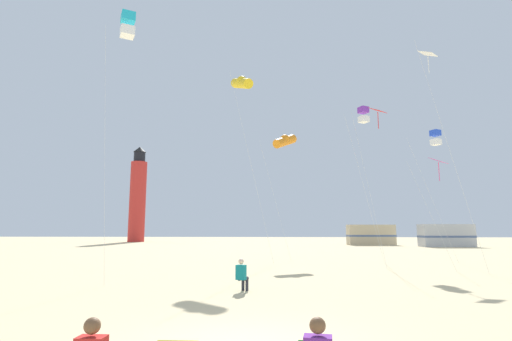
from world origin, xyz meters
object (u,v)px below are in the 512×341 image
at_px(kite_box_violet, 363,115).
at_px(kite_box_blue, 436,138).
at_px(lighthouse_distant, 138,197).
at_px(rv_van_silver, 446,236).
at_px(kite_diamond_white, 430,63).
at_px(kite_flyer_standing, 242,274).
at_px(kite_diamond_rainbow, 438,164).
at_px(rv_van_tan, 371,235).
at_px(kite_tube_gold, 242,83).
at_px(kite_box_cyan, 128,25).
at_px(kite_diamond_scarlet, 377,117).
at_px(kite_tube_orange, 285,141).

bearing_deg(kite_box_violet, kite_box_blue, 16.34).
distance_m(lighthouse_distant, rv_van_silver, 48.94).
height_order(kite_diamond_white, lighthouse_distant, lighthouse_distant).
distance_m(kite_flyer_standing, kite_diamond_rainbow, 14.96).
bearing_deg(lighthouse_distant, rv_van_tan, -15.66).
xyz_separation_m(kite_tube_gold, kite_diamond_rainbow, (11.96, -2.84, -6.42)).
height_order(kite_diamond_rainbow, rv_van_tan, kite_diamond_rainbow).
xyz_separation_m(kite_diamond_white, kite_box_violet, (-2.68, 5.69, -1.39)).
xyz_separation_m(kite_box_cyan, rv_van_silver, (27.78, 34.69, -10.12)).
bearing_deg(rv_van_silver, lighthouse_distant, 156.37).
bearing_deg(rv_van_silver, kite_diamond_rainbow, -117.09).
height_order(kite_box_violet, kite_diamond_rainbow, kite_box_violet).
bearing_deg(kite_diamond_white, kite_box_violet, 115.21).
bearing_deg(kite_diamond_white, rv_van_tan, 83.51).
xyz_separation_m(kite_flyer_standing, rv_van_tan, (14.07, 41.97, 0.78)).
bearing_deg(kite_box_violet, rv_van_tan, 77.03).
distance_m(kite_diamond_scarlet, kite_tube_orange, 8.00).
bearing_deg(kite_flyer_standing, rv_van_tan, -88.67).
distance_m(kite_diamond_scarlet, lighthouse_distant, 52.75).
bearing_deg(kite_box_blue, rv_van_tan, 88.04).
distance_m(kite_box_violet, kite_tube_orange, 6.22).
distance_m(kite_box_cyan, kite_diamond_rainbow, 18.53).
bearing_deg(kite_diamond_white, kite_diamond_rainbow, 65.67).
relative_size(kite_box_violet, kite_box_blue, 1.14).
height_order(kite_diamond_scarlet, kite_box_blue, kite_diamond_scarlet).
bearing_deg(kite_diamond_scarlet, kite_tube_gold, 168.88).
height_order(kite_tube_gold, kite_diamond_rainbow, kite_tube_gold).
relative_size(kite_box_cyan, kite_tube_gold, 0.92).
bearing_deg(kite_tube_gold, kite_box_blue, 12.96).
distance_m(kite_diamond_white, lighthouse_distant, 56.26).
relative_size(kite_box_blue, rv_van_tan, 1.46).
xyz_separation_m(kite_tube_orange, rv_van_silver, (20.42, 21.14, -7.66)).
relative_size(kite_flyer_standing, lighthouse_distant, 0.07).
bearing_deg(lighthouse_distant, rv_van_silver, -19.06).
xyz_separation_m(kite_tube_orange, lighthouse_distant, (-25.44, 36.98, -1.21)).
bearing_deg(kite_diamond_rainbow, kite_tube_orange, 143.43).
relative_size(kite_flyer_standing, kite_box_violet, 0.11).
height_order(lighthouse_distant, rv_van_tan, lighthouse_distant).
height_order(kite_diamond_white, rv_van_silver, kite_diamond_white).
height_order(kite_flyer_standing, kite_diamond_scarlet, kite_diamond_scarlet).
bearing_deg(rv_van_tan, lighthouse_distant, 160.27).
height_order(kite_diamond_scarlet, lighthouse_distant, lighthouse_distant).
distance_m(kite_tube_gold, rv_van_tan, 35.60).
bearing_deg(kite_tube_orange, kite_diamond_scarlet, -43.58).
bearing_deg(lighthouse_distant, kite_box_blue, -45.51).
xyz_separation_m(kite_diamond_white, lighthouse_distant, (-33.81, 44.79, -3.96)).
height_order(kite_diamond_scarlet, kite_tube_orange, kite_diamond_scarlet).
bearing_deg(kite_diamond_white, lighthouse_distant, 127.04).
xyz_separation_m(kite_box_violet, kite_tube_gold, (-8.73, -1.65, 2.01)).
relative_size(rv_van_tan, rv_van_silver, 1.00).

